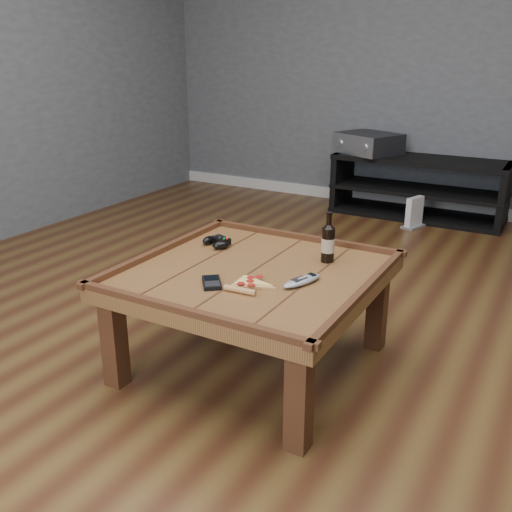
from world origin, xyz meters
The scene contains 12 objects.
ground centered at (0.00, 0.00, 0.00)m, with size 6.00×6.00×0.00m, color #402212.
wall_back centered at (0.00, 3.00, 1.35)m, with size 5.00×0.04×2.70m, color #4A4E51.
baseboard centered at (0.00, 2.99, 0.05)m, with size 5.00×0.02×0.10m, color silver.
coffee_table centered at (0.00, 0.00, 0.39)m, with size 1.03×1.03×0.48m.
media_console centered at (0.00, 2.75, 0.25)m, with size 1.40×0.45×0.50m.
beer_bottle centered at (0.23, 0.26, 0.54)m, with size 0.06×0.06×0.22m.
game_controller centered at (-0.31, 0.19, 0.47)m, with size 0.16×0.14×0.04m.
pizza_slice centered at (0.07, -0.16, 0.46)m, with size 0.16×0.24×0.02m.
smartphone centered at (-0.07, -0.21, 0.46)m, with size 0.14×0.15×0.02m.
remote_control centered at (0.24, -0.03, 0.46)m, with size 0.12×0.21×0.03m.
av_receiver centered at (-0.45, 2.74, 0.58)m, with size 0.60×0.56×0.17m.
game_console centered at (0.07, 2.44, 0.11)m, with size 0.16×0.22×0.25m.
Camera 1 is at (1.11, -1.94, 1.33)m, focal length 40.00 mm.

